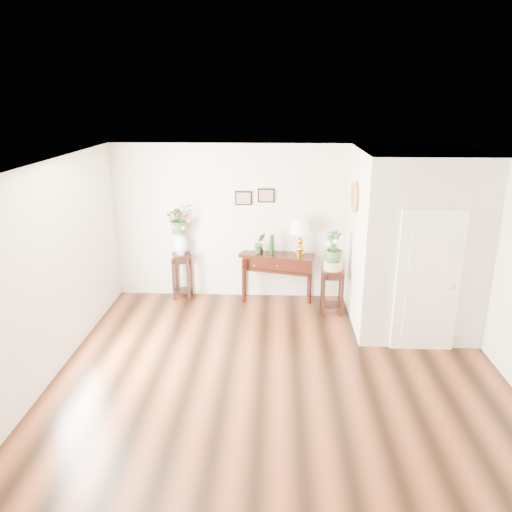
# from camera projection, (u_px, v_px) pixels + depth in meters

# --- Properties ---
(floor) EXTENTS (6.00, 5.50, 0.02)m
(floor) POSITION_uv_depth(u_px,v_px,m) (279.00, 373.00, 6.76)
(floor) COLOR brown
(floor) RESTS_ON ground
(ceiling) EXTENTS (6.00, 5.50, 0.02)m
(ceiling) POSITION_uv_depth(u_px,v_px,m) (283.00, 165.00, 5.89)
(ceiling) COLOR white
(ceiling) RESTS_ON ground
(wall_back) EXTENTS (6.00, 0.02, 2.80)m
(wall_back) POSITION_uv_depth(u_px,v_px,m) (280.00, 223.00, 8.94)
(wall_back) COLOR silver
(wall_back) RESTS_ON ground
(wall_front) EXTENTS (6.00, 0.02, 2.80)m
(wall_front) POSITION_uv_depth(u_px,v_px,m) (283.00, 404.00, 3.71)
(wall_front) COLOR silver
(wall_front) RESTS_ON ground
(wall_left) EXTENTS (0.02, 5.50, 2.80)m
(wall_left) POSITION_uv_depth(u_px,v_px,m) (49.00, 273.00, 6.45)
(wall_left) COLOR silver
(wall_left) RESTS_ON ground
(partition) EXTENTS (1.80, 1.95, 2.80)m
(partition) POSITION_uv_depth(u_px,v_px,m) (412.00, 239.00, 7.93)
(partition) COLOR silver
(partition) RESTS_ON floor
(door) EXTENTS (0.90, 0.05, 2.10)m
(door) POSITION_uv_depth(u_px,v_px,m) (428.00, 282.00, 7.09)
(door) COLOR white
(door) RESTS_ON floor
(art_print_left) EXTENTS (0.30, 0.02, 0.25)m
(art_print_left) POSITION_uv_depth(u_px,v_px,m) (244.00, 198.00, 8.81)
(art_print_left) COLOR black
(art_print_left) RESTS_ON wall_back
(art_print_right) EXTENTS (0.30, 0.02, 0.25)m
(art_print_right) POSITION_uv_depth(u_px,v_px,m) (266.00, 195.00, 8.78)
(art_print_right) COLOR black
(art_print_right) RESTS_ON wall_back
(wall_ornament) EXTENTS (0.07, 0.51, 0.51)m
(wall_ornament) POSITION_uv_depth(u_px,v_px,m) (354.00, 197.00, 7.88)
(wall_ornament) COLOR tan
(wall_ornament) RESTS_ON partition
(console_table) EXTENTS (1.38, 0.75, 0.87)m
(console_table) POSITION_uv_depth(u_px,v_px,m) (277.00, 277.00, 9.06)
(console_table) COLOR black
(console_table) RESTS_ON floor
(table_lamp) EXTENTS (0.47, 0.47, 0.67)m
(table_lamp) POSITION_uv_depth(u_px,v_px,m) (300.00, 235.00, 8.80)
(table_lamp) COLOR gold
(table_lamp) RESTS_ON console_table
(green_vase) EXTENTS (0.08, 0.08, 0.35)m
(green_vase) POSITION_uv_depth(u_px,v_px,m) (272.00, 245.00, 8.87)
(green_vase) COLOR #0D3314
(green_vase) RESTS_ON console_table
(potted_plant) EXTENTS (0.24, 0.22, 0.37)m
(potted_plant) POSITION_uv_depth(u_px,v_px,m) (260.00, 244.00, 8.88)
(potted_plant) COLOR #345D2A
(potted_plant) RESTS_ON console_table
(plant_stand_a) EXTENTS (0.41, 0.41, 0.84)m
(plant_stand_a) POSITION_uv_depth(u_px,v_px,m) (182.00, 276.00, 9.14)
(plant_stand_a) COLOR black
(plant_stand_a) RESTS_ON floor
(porcelain_vase) EXTENTS (0.30, 0.30, 0.44)m
(porcelain_vase) POSITION_uv_depth(u_px,v_px,m) (181.00, 242.00, 8.94)
(porcelain_vase) COLOR white
(porcelain_vase) RESTS_ON plant_stand_a
(lily_arrangement) EXTENTS (0.62, 0.59, 0.55)m
(lily_arrangement) POSITION_uv_depth(u_px,v_px,m) (180.00, 218.00, 8.80)
(lily_arrangement) COLOR #345D2A
(lily_arrangement) RESTS_ON porcelain_vase
(plant_stand_b) EXTENTS (0.39, 0.39, 0.79)m
(plant_stand_b) POSITION_uv_depth(u_px,v_px,m) (332.00, 291.00, 8.52)
(plant_stand_b) COLOR black
(plant_stand_b) RESTS_ON floor
(ceramic_bowl) EXTENTS (0.35, 0.35, 0.14)m
(ceramic_bowl) POSITION_uv_depth(u_px,v_px,m) (333.00, 265.00, 8.38)
(ceramic_bowl) COLOR tan
(ceramic_bowl) RESTS_ON plant_stand_b
(narcissus) EXTENTS (0.34, 0.34, 0.53)m
(narcissus) POSITION_uv_depth(u_px,v_px,m) (334.00, 247.00, 8.28)
(narcissus) COLOR #345D2A
(narcissus) RESTS_ON ceramic_bowl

